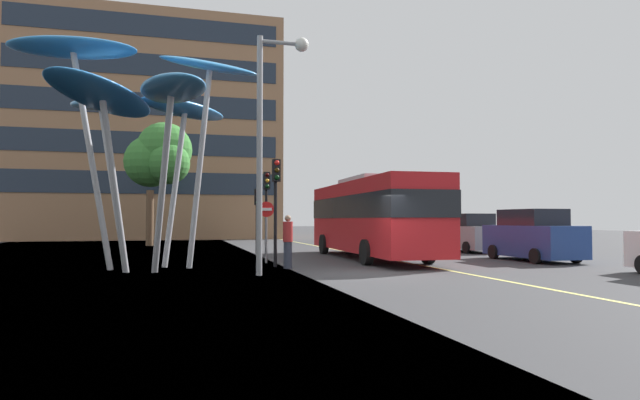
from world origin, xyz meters
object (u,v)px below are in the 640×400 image
Objects in this scene: traffic_light_island_mid at (257,207)px; no_entry_sign at (266,222)px; leaf_sculpture at (135,95)px; car_parked_far at (470,234)px; red_bus at (371,214)px; street_lamp at (271,121)px; car_side_street at (406,230)px; car_far_side at (370,228)px; traffic_light_kerb_far at (267,196)px; car_parked_mid at (532,236)px; pedestrian at (288,242)px; traffic_light_kerb_near at (276,189)px.

traffic_light_island_mid reaches higher than no_entry_sign.
leaf_sculpture is 2.21× the size of car_parked_far.
red_bus is 8.36m from street_lamp.
car_far_side is (0.19, 7.05, 0.08)m from car_side_street.
traffic_light_kerb_far is 0.97× the size of car_parked_far.
traffic_light_island_mid is 0.71× the size of car_parked_mid.
traffic_light_island_mid is at bearing 143.02° from car_parked_mid.
pedestrian is at bearing -147.96° from car_parked_far.
traffic_light_kerb_far is at bearing 80.57° from no_entry_sign.
leaf_sculpture reaches higher than no_entry_sign.
red_bus reaches higher than car_side_street.
pedestrian is at bearing 65.62° from street_lamp.
pedestrian is (-10.46, -13.62, -0.08)m from car_side_street.
leaf_sculpture reaches higher than street_lamp.
no_entry_sign is at bearing 170.87° from car_parked_mid.
street_lamp is (-1.18, -8.03, 1.94)m from traffic_light_kerb_far.
traffic_light_kerb_near is 1.00× the size of traffic_light_kerb_far.
traffic_light_island_mid reaches higher than pedestrian.
red_bus is 4.88m from no_entry_sign.
car_parked_mid is at bearing 4.60° from pedestrian.
car_parked_mid is 1.01× the size of car_side_street.
car_parked_far is 2.16× the size of pedestrian.
pedestrian is (5.09, -0.52, -4.90)m from leaf_sculpture.
red_bus is 5.83m from pedestrian.
car_parked_mid is at bearing -90.71° from car_far_side.
red_bus is 3.63× the size of traffic_light_island_mid.
traffic_light_kerb_near is 1.61× the size of no_entry_sign.
car_parked_mid is 12.30m from street_lamp.
traffic_light_kerb_near is at bearing -93.53° from traffic_light_island_mid.
car_far_side is 25.80m from street_lamp.
leaf_sculpture is at bearing -123.41° from traffic_light_island_mid.
car_far_side is at bearing 58.78° from no_entry_sign.
car_side_street is at bearing 58.67° from red_bus.
leaf_sculpture is 26.00m from car_far_side.
car_side_street is 0.61× the size of street_lamp.
traffic_light_island_mid is (0.48, 7.84, -0.44)m from traffic_light_kerb_near.
car_side_street is at bearing 26.36° from traffic_light_island_mid.
red_bus is 2.59× the size of car_side_street.
car_parked_mid is 1.04× the size of car_far_side.
traffic_light_kerb_far reaches higher than car_far_side.
red_bus is at bearing 13.35° from no_entry_sign.
car_side_street is 2.45× the size of pedestrian.
no_entry_sign is at bearing 97.27° from pedestrian.
car_parked_far is 0.88× the size of car_side_street.
traffic_light_kerb_far is 11.12m from car_parked_far.
traffic_light_kerb_near is 2.09× the size of pedestrian.
pedestrian is at bearing -82.73° from no_entry_sign.
car_parked_mid is (5.99, -2.85, -0.92)m from red_bus.
red_bus is 2.56× the size of car_parked_mid.
traffic_light_kerb_near reaches higher than car_parked_far.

